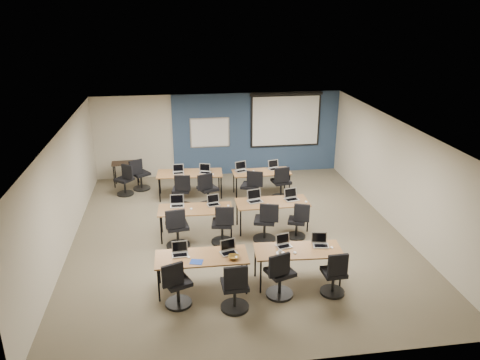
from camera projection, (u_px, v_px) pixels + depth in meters
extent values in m
cube|color=#6B6354|center=(238.00, 234.00, 11.60)|extent=(8.00, 9.00, 0.02)
cube|color=white|center=(238.00, 128.00, 10.65)|extent=(8.00, 9.00, 0.02)
cube|color=beige|center=(219.00, 135.00, 15.29)|extent=(8.00, 0.04, 2.70)
cube|color=beige|center=(281.00, 291.00, 6.96)|extent=(8.00, 0.04, 2.70)
cube|color=beige|center=(64.00, 193.00, 10.59)|extent=(0.04, 9.00, 2.70)
cube|color=beige|center=(397.00, 175.00, 11.67)|extent=(0.04, 9.00, 2.70)
cube|color=#3D5977|center=(257.00, 134.00, 15.43)|extent=(5.50, 0.04, 2.70)
cube|color=silver|center=(210.00, 133.00, 15.15)|extent=(1.28, 0.02, 0.98)
cube|color=white|center=(210.00, 133.00, 15.14)|extent=(1.20, 0.02, 0.90)
cube|color=black|center=(286.00, 120.00, 15.35)|extent=(2.32, 0.03, 1.82)
cube|color=white|center=(286.00, 121.00, 15.35)|extent=(2.20, 0.02, 1.62)
cylinder|color=black|center=(287.00, 94.00, 15.04)|extent=(2.40, 0.10, 0.10)
cube|color=olive|center=(202.00, 257.00, 9.14)|extent=(1.81, 0.75, 0.03)
cylinder|color=black|center=(159.00, 286.00, 8.87)|extent=(0.04, 0.04, 0.70)
cylinder|color=black|center=(247.00, 278.00, 9.09)|extent=(0.04, 0.04, 0.70)
cylinder|color=black|center=(159.00, 268.00, 9.45)|extent=(0.04, 0.04, 0.70)
cylinder|color=black|center=(242.00, 262.00, 9.68)|extent=(0.04, 0.04, 0.70)
cube|color=#A7693D|center=(298.00, 250.00, 9.39)|extent=(1.75, 0.73, 0.03)
cylinder|color=black|center=(261.00, 277.00, 9.13)|extent=(0.04, 0.04, 0.70)
cylinder|color=black|center=(341.00, 271.00, 9.35)|extent=(0.04, 0.04, 0.70)
cylinder|color=black|center=(255.00, 262.00, 9.69)|extent=(0.04, 0.04, 0.70)
cylinder|color=black|center=(331.00, 256.00, 9.91)|extent=(0.04, 0.04, 0.70)
cube|color=olive|center=(195.00, 209.00, 11.29)|extent=(1.79, 0.74, 0.03)
cylinder|color=black|center=(161.00, 231.00, 11.01)|extent=(0.04, 0.04, 0.70)
cylinder|color=black|center=(231.00, 226.00, 11.24)|extent=(0.04, 0.04, 0.70)
cylinder|color=black|center=(161.00, 219.00, 11.59)|extent=(0.04, 0.04, 0.70)
cylinder|color=black|center=(228.00, 215.00, 11.82)|extent=(0.04, 0.04, 0.70)
cube|color=#935930|center=(272.00, 202.00, 11.67)|extent=(1.81, 0.75, 0.03)
cylinder|color=black|center=(241.00, 223.00, 11.39)|extent=(0.04, 0.04, 0.70)
cylinder|color=black|center=(308.00, 219.00, 11.62)|extent=(0.04, 0.04, 0.70)
cylinder|color=black|center=(237.00, 212.00, 11.98)|extent=(0.04, 0.04, 0.70)
cylinder|color=black|center=(301.00, 209.00, 12.21)|extent=(0.04, 0.04, 0.70)
cube|color=brown|center=(190.00, 173.00, 13.67)|extent=(1.90, 0.79, 0.03)
cylinder|color=black|center=(160.00, 191.00, 13.37)|extent=(0.04, 0.04, 0.70)
cylinder|color=black|center=(221.00, 187.00, 13.61)|extent=(0.04, 0.04, 0.70)
cylinder|color=black|center=(160.00, 182.00, 13.99)|extent=(0.04, 0.04, 0.70)
cylinder|color=black|center=(219.00, 179.00, 14.23)|extent=(0.04, 0.04, 0.70)
cube|color=olive|center=(261.00, 172.00, 13.77)|extent=(1.69, 0.71, 0.03)
cylinder|color=black|center=(236.00, 189.00, 13.52)|extent=(0.04, 0.04, 0.70)
cylinder|color=black|center=(289.00, 186.00, 13.73)|extent=(0.04, 0.04, 0.70)
cylinder|color=black|center=(234.00, 182.00, 14.06)|extent=(0.04, 0.04, 0.70)
cylinder|color=black|center=(285.00, 179.00, 14.28)|extent=(0.04, 0.04, 0.70)
cube|color=#ABACB8|center=(180.00, 255.00, 9.17)|extent=(0.32, 0.23, 0.02)
cube|color=black|center=(180.00, 255.00, 9.15)|extent=(0.27, 0.13, 0.00)
cube|color=#ABACB8|center=(180.00, 246.00, 9.24)|extent=(0.32, 0.06, 0.22)
cube|color=black|center=(180.00, 247.00, 9.24)|extent=(0.28, 0.04, 0.18)
ellipsoid|color=white|center=(189.00, 257.00, 9.09)|extent=(0.06, 0.09, 0.03)
cylinder|color=black|center=(179.00, 303.00, 8.89)|extent=(0.51, 0.51, 0.05)
cylinder|color=black|center=(178.00, 294.00, 8.82)|extent=(0.06, 0.06, 0.45)
cube|color=black|center=(178.00, 282.00, 8.73)|extent=(0.45, 0.45, 0.08)
cube|color=black|center=(173.00, 275.00, 8.44)|extent=(0.41, 0.06, 0.44)
cube|color=#A3A3AD|center=(229.00, 253.00, 9.24)|extent=(0.32, 0.23, 0.02)
cube|color=black|center=(229.00, 253.00, 9.22)|extent=(0.27, 0.13, 0.00)
cube|color=#A3A3AD|center=(228.00, 245.00, 9.31)|extent=(0.32, 0.06, 0.22)
cube|color=black|center=(228.00, 245.00, 9.31)|extent=(0.28, 0.04, 0.18)
ellipsoid|color=white|center=(236.00, 257.00, 9.09)|extent=(0.08, 0.10, 0.03)
cylinder|color=black|center=(235.00, 307.00, 8.78)|extent=(0.54, 0.54, 0.05)
cylinder|color=black|center=(235.00, 297.00, 8.70)|extent=(0.06, 0.06, 0.48)
cube|color=black|center=(235.00, 285.00, 8.60)|extent=(0.48, 0.48, 0.08)
cube|color=black|center=(236.00, 278.00, 8.30)|extent=(0.43, 0.06, 0.44)
cube|color=#B4B4C1|center=(284.00, 246.00, 9.50)|extent=(0.30, 0.22, 0.02)
cube|color=black|center=(284.00, 246.00, 9.47)|extent=(0.25, 0.13, 0.00)
cube|color=#B4B4C1|center=(283.00, 239.00, 9.56)|extent=(0.30, 0.06, 0.21)
cube|color=black|center=(283.00, 239.00, 9.56)|extent=(0.26, 0.04, 0.17)
ellipsoid|color=white|center=(295.00, 253.00, 9.26)|extent=(0.08, 0.11, 0.04)
cylinder|color=black|center=(279.00, 294.00, 9.17)|extent=(0.54, 0.54, 0.05)
cylinder|color=black|center=(280.00, 284.00, 9.10)|extent=(0.06, 0.06, 0.48)
cube|color=black|center=(280.00, 272.00, 9.00)|extent=(0.48, 0.48, 0.08)
cube|color=black|center=(279.00, 265.00, 8.70)|extent=(0.44, 0.06, 0.44)
cube|color=#AFAEBC|center=(321.00, 246.00, 9.52)|extent=(0.32, 0.23, 0.02)
cube|color=black|center=(321.00, 246.00, 9.50)|extent=(0.27, 0.14, 0.00)
cube|color=#AFAEBC|center=(319.00, 238.00, 9.59)|extent=(0.32, 0.06, 0.22)
cube|color=black|center=(319.00, 238.00, 9.58)|extent=(0.28, 0.04, 0.18)
ellipsoid|color=white|center=(332.00, 247.00, 9.45)|extent=(0.06, 0.09, 0.03)
cylinder|color=black|center=(332.00, 292.00, 9.24)|extent=(0.49, 0.49, 0.05)
cylinder|color=black|center=(333.00, 284.00, 9.17)|extent=(0.06, 0.06, 0.43)
cube|color=black|center=(334.00, 272.00, 9.08)|extent=(0.43, 0.43, 0.08)
cube|color=black|center=(338.00, 265.00, 8.80)|extent=(0.39, 0.06, 0.44)
cube|color=#A5A5AA|center=(177.00, 206.00, 11.40)|extent=(0.33, 0.24, 0.02)
cube|color=black|center=(177.00, 206.00, 11.37)|extent=(0.28, 0.14, 0.00)
cube|color=#A5A5AA|center=(177.00, 199.00, 11.47)|extent=(0.33, 0.06, 0.23)
cube|color=black|center=(177.00, 199.00, 11.47)|extent=(0.29, 0.04, 0.19)
ellipsoid|color=white|center=(191.00, 209.00, 11.24)|extent=(0.08, 0.11, 0.04)
cylinder|color=black|center=(178.00, 245.00, 11.02)|extent=(0.56, 0.56, 0.05)
cylinder|color=black|center=(178.00, 237.00, 10.94)|extent=(0.06, 0.06, 0.49)
cube|color=black|center=(177.00, 226.00, 10.84)|extent=(0.49, 0.49, 0.08)
cube|color=black|center=(175.00, 219.00, 10.53)|extent=(0.45, 0.06, 0.44)
cube|color=#B9B9C0|center=(214.00, 205.00, 11.47)|extent=(0.30, 0.22, 0.02)
cube|color=black|center=(214.00, 205.00, 11.45)|extent=(0.26, 0.13, 0.00)
cube|color=#B9B9C0|center=(213.00, 198.00, 11.54)|extent=(0.30, 0.06, 0.21)
cube|color=black|center=(213.00, 199.00, 11.53)|extent=(0.27, 0.04, 0.17)
ellipsoid|color=white|center=(228.00, 206.00, 11.42)|extent=(0.06, 0.10, 0.03)
cylinder|color=black|center=(222.00, 241.00, 11.20)|extent=(0.53, 0.53, 0.05)
cylinder|color=black|center=(222.00, 234.00, 11.12)|extent=(0.06, 0.06, 0.47)
cube|color=black|center=(222.00, 223.00, 11.02)|extent=(0.47, 0.47, 0.08)
cube|color=black|center=(225.00, 216.00, 10.73)|extent=(0.43, 0.06, 0.44)
cube|color=silver|center=(255.00, 201.00, 11.66)|extent=(0.36, 0.26, 0.02)
cube|color=black|center=(255.00, 201.00, 11.64)|extent=(0.31, 0.15, 0.00)
cube|color=silver|center=(254.00, 194.00, 11.74)|extent=(0.36, 0.07, 0.25)
cube|color=black|center=(254.00, 194.00, 11.74)|extent=(0.32, 0.05, 0.20)
ellipsoid|color=white|center=(268.00, 204.00, 11.49)|extent=(0.08, 0.11, 0.03)
cylinder|color=black|center=(264.00, 239.00, 11.33)|extent=(0.55, 0.55, 0.05)
cylinder|color=black|center=(264.00, 231.00, 11.25)|extent=(0.06, 0.06, 0.48)
cube|color=black|center=(265.00, 220.00, 11.15)|extent=(0.48, 0.48, 0.08)
cube|color=black|center=(269.00, 213.00, 10.86)|extent=(0.44, 0.06, 0.44)
cube|color=#9E9EA9|center=(292.00, 200.00, 11.77)|extent=(0.34, 0.25, 0.02)
cube|color=black|center=(292.00, 199.00, 11.75)|extent=(0.29, 0.15, 0.00)
cube|color=#9E9EA9|center=(291.00, 193.00, 11.85)|extent=(0.34, 0.06, 0.24)
cube|color=black|center=(291.00, 193.00, 11.84)|extent=(0.30, 0.05, 0.19)
ellipsoid|color=white|center=(306.00, 202.00, 11.64)|extent=(0.06, 0.10, 0.04)
cylinder|color=black|center=(296.00, 236.00, 11.46)|extent=(0.46, 0.46, 0.05)
cylinder|color=black|center=(296.00, 230.00, 11.40)|extent=(0.06, 0.06, 0.41)
cube|color=black|center=(297.00, 221.00, 11.31)|extent=(0.41, 0.41, 0.08)
cube|color=black|center=(302.00, 213.00, 11.06)|extent=(0.37, 0.06, 0.44)
cube|color=#B7B7B7|center=(178.00, 173.00, 13.61)|extent=(0.32, 0.23, 0.02)
cube|color=black|center=(178.00, 173.00, 13.59)|extent=(0.27, 0.14, 0.00)
cube|color=#B7B7B7|center=(178.00, 168.00, 13.69)|extent=(0.32, 0.06, 0.22)
cube|color=black|center=(178.00, 168.00, 13.68)|extent=(0.28, 0.04, 0.18)
ellipsoid|color=white|center=(184.00, 175.00, 13.43)|extent=(0.06, 0.09, 0.03)
cylinder|color=black|center=(182.00, 206.00, 13.19)|extent=(0.53, 0.53, 0.05)
cylinder|color=black|center=(182.00, 199.00, 13.12)|extent=(0.06, 0.06, 0.47)
cube|color=black|center=(181.00, 190.00, 13.02)|extent=(0.47, 0.47, 0.08)
cube|color=black|center=(182.00, 183.00, 12.73)|extent=(0.43, 0.06, 0.44)
cube|color=silver|center=(205.00, 173.00, 13.65)|extent=(0.32, 0.23, 0.02)
cube|color=black|center=(205.00, 173.00, 13.63)|extent=(0.27, 0.14, 0.00)
cube|color=silver|center=(205.00, 167.00, 13.73)|extent=(0.32, 0.06, 0.22)
cube|color=black|center=(205.00, 167.00, 13.72)|extent=(0.28, 0.04, 0.18)
ellipsoid|color=white|center=(213.00, 174.00, 13.54)|extent=(0.07, 0.10, 0.03)
cylinder|color=black|center=(208.00, 205.00, 13.25)|extent=(0.54, 0.54, 0.05)
cylinder|color=black|center=(208.00, 198.00, 13.17)|extent=(0.06, 0.06, 0.48)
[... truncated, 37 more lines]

